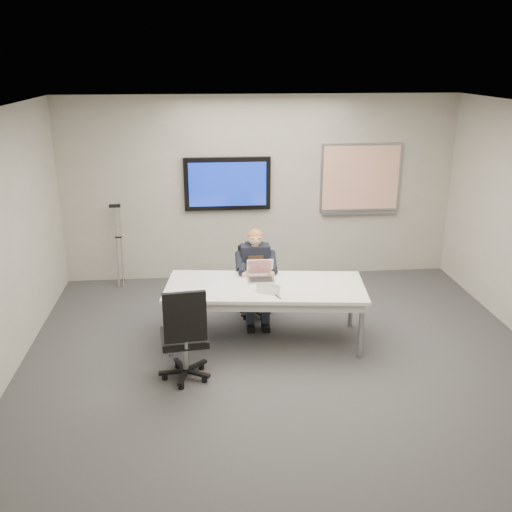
{
  "coord_description": "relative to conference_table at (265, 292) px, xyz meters",
  "views": [
    {
      "loc": [
        -0.88,
        -5.5,
        3.28
      ],
      "look_at": [
        -0.27,
        0.88,
        1.06
      ],
      "focal_mm": 40.0,
      "sensor_mm": 36.0,
      "label": 1
    }
  ],
  "objects": [
    {
      "name": "office_chair_far",
      "position": [
        -0.06,
        0.78,
        -0.35
      ],
      "size": [
        0.49,
        0.49,
        0.93
      ],
      "rotation": [
        0.0,
        0.0,
        0.12
      ],
      "color": "black",
      "rests_on": "ground"
    },
    {
      "name": "wall_front",
      "position": [
        0.17,
        -3.76,
        0.76
      ],
      "size": [
        6.0,
        0.02,
        2.8
      ],
      "primitive_type": "cube",
      "color": "#9E9A8E",
      "rests_on": "ground"
    },
    {
      "name": "office_chair_near",
      "position": [
        -0.94,
        -0.83,
        -0.3
      ],
      "size": [
        0.58,
        0.58,
        1.09
      ],
      "rotation": [
        0.0,
        0.0,
        3.25
      ],
      "color": "black",
      "rests_on": "ground"
    },
    {
      "name": "conference_table",
      "position": [
        0.0,
        0.0,
        0.0
      ],
      "size": [
        2.46,
        1.25,
        0.73
      ],
      "rotation": [
        0.0,
        0.0,
        -0.12
      ],
      "color": "white",
      "rests_on": "ground"
    },
    {
      "name": "ceiling",
      "position": [
        0.17,
        -0.76,
        2.16
      ],
      "size": [
        6.0,
        6.0,
        0.02
      ],
      "primitive_type": "cube",
      "color": "silver",
      "rests_on": "wall_back"
    },
    {
      "name": "floor",
      "position": [
        0.17,
        -0.76,
        -0.64
      ],
      "size": [
        6.0,
        6.0,
        0.02
      ],
      "primitive_type": "cube",
      "color": "#343436",
      "rests_on": "ground"
    },
    {
      "name": "seated_person",
      "position": [
        -0.05,
        0.56,
        -0.15
      ],
      "size": [
        0.38,
        0.65,
        1.22
      ],
      "rotation": [
        0.0,
        0.0,
        0.04
      ],
      "color": "#202535",
      "rests_on": "office_chair_far"
    },
    {
      "name": "wall_back",
      "position": [
        0.17,
        2.24,
        0.76
      ],
      "size": [
        6.0,
        0.02,
        2.8
      ],
      "primitive_type": "cube",
      "color": "#9E9A8E",
      "rests_on": "ground"
    },
    {
      "name": "name_tent",
      "position": [
        0.01,
        -0.24,
        0.14
      ],
      "size": [
        0.28,
        0.19,
        0.11
      ],
      "primitive_type": null,
      "rotation": [
        0.0,
        0.0,
        -0.43
      ],
      "color": "silver",
      "rests_on": "conference_table"
    },
    {
      "name": "tv_display",
      "position": [
        -0.33,
        2.19,
        0.86
      ],
      "size": [
        1.3,
        0.09,
        0.8
      ],
      "color": "black",
      "rests_on": "wall_back"
    },
    {
      "name": "crutch",
      "position": [
        -1.98,
        2.04,
        0.02
      ],
      "size": [
        0.18,
        0.58,
        1.36
      ],
      "primitive_type": null,
      "rotation": [
        -0.19,
        0.0,
        0.01
      ],
      "color": "#9FA1A6",
      "rests_on": "ground"
    },
    {
      "name": "pen",
      "position": [
        0.1,
        -0.36,
        0.09
      ],
      "size": [
        0.07,
        0.14,
        0.01
      ],
      "primitive_type": "cylinder",
      "rotation": [
        0.0,
        1.57,
        2.0
      ],
      "color": "black",
      "rests_on": "conference_table"
    },
    {
      "name": "whiteboard",
      "position": [
        1.72,
        2.21,
        0.89
      ],
      "size": [
        1.25,
        0.08,
        1.1
      ],
      "color": "#989AA0",
      "rests_on": "wall_back"
    },
    {
      "name": "laptop",
      "position": [
        -0.03,
        0.22,
        0.14
      ],
      "size": [
        0.33,
        0.3,
        0.23
      ],
      "rotation": [
        0.0,
        0.0,
        -0.01
      ],
      "color": "#B7B7BA",
      "rests_on": "conference_table"
    }
  ]
}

